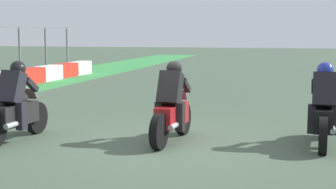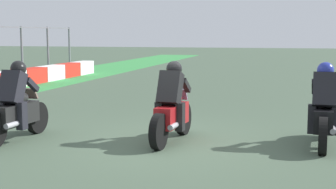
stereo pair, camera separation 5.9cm
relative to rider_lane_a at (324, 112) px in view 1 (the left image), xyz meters
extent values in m
plane|color=#405240|center=(-0.47, 2.75, -0.62)|extent=(120.00, 120.00, 0.00)
cube|color=white|center=(6.80, 10.66, -0.30)|extent=(1.58, 0.60, 0.64)
cube|color=red|center=(8.42, 10.66, -0.30)|extent=(1.58, 0.60, 0.64)
cube|color=white|center=(10.03, 10.66, -0.30)|extent=(1.58, 0.60, 0.64)
cube|color=red|center=(11.65, 10.66, -0.30)|extent=(1.58, 0.60, 0.64)
cube|color=white|center=(13.26, 10.66, -0.30)|extent=(1.58, 0.60, 0.64)
cylinder|color=slate|center=(10.10, 12.03, 0.54)|extent=(0.10, 0.10, 2.32)
cylinder|color=slate|center=(12.45, 12.03, 0.54)|extent=(0.10, 0.10, 2.32)
cylinder|color=slate|center=(14.80, 12.03, 0.54)|extent=(0.10, 0.10, 2.32)
cylinder|color=black|center=(0.70, -0.04, -0.30)|extent=(0.65, 0.18, 0.64)
cylinder|color=black|center=(-0.70, 0.04, -0.30)|extent=(0.65, 0.18, 0.64)
cube|color=black|center=(0.00, 0.00, -0.12)|extent=(1.12, 0.38, 0.40)
ellipsoid|color=black|center=(0.10, 0.00, 0.18)|extent=(0.50, 0.33, 0.24)
cube|color=red|center=(-0.51, 0.03, -0.10)|extent=(0.07, 0.16, 0.08)
cylinder|color=#A5A5AD|center=(-0.35, -0.14, -0.25)|extent=(0.42, 0.12, 0.10)
cube|color=black|center=(-0.10, 0.01, 0.40)|extent=(0.51, 0.43, 0.66)
sphere|color=navy|center=(0.12, -0.01, 0.74)|extent=(0.32, 0.32, 0.30)
cube|color=slate|center=(0.50, -0.03, 0.22)|extent=(0.17, 0.27, 0.23)
cube|color=black|center=(-0.10, 0.21, -0.12)|extent=(0.19, 0.15, 0.52)
cube|color=black|center=(-0.13, -0.19, -0.12)|extent=(0.19, 0.15, 0.52)
cube|color=black|center=(0.29, 0.17, 0.42)|extent=(0.39, 0.12, 0.31)
cube|color=black|center=(0.27, -0.19, 0.42)|extent=(0.39, 0.12, 0.31)
cylinder|color=black|center=(0.36, 2.67, -0.30)|extent=(0.65, 0.20, 0.64)
cylinder|color=black|center=(-1.03, 2.79, -0.30)|extent=(0.65, 0.20, 0.64)
cube|color=maroon|center=(-0.33, 2.73, -0.12)|extent=(1.12, 0.42, 0.40)
ellipsoid|color=maroon|center=(-0.23, 2.72, 0.18)|extent=(0.51, 0.34, 0.24)
cube|color=red|center=(-0.84, 2.78, -0.10)|extent=(0.07, 0.16, 0.08)
cylinder|color=#A5A5AD|center=(-0.70, 2.60, -0.25)|extent=(0.43, 0.14, 0.10)
cube|color=black|center=(-0.43, 2.74, 0.40)|extent=(0.52, 0.44, 0.66)
sphere|color=black|center=(-0.21, 2.72, 0.74)|extent=(0.33, 0.33, 0.30)
cube|color=gray|center=(0.16, 2.68, 0.22)|extent=(0.18, 0.27, 0.23)
cube|color=black|center=(-0.43, 2.94, -0.12)|extent=(0.19, 0.16, 0.52)
cube|color=black|center=(-0.47, 2.54, -0.12)|extent=(0.19, 0.16, 0.52)
cube|color=black|center=(-0.04, 2.88, 0.42)|extent=(0.39, 0.13, 0.31)
cube|color=black|center=(-0.07, 2.52, 0.42)|extent=(0.39, 0.13, 0.31)
cylinder|color=black|center=(-0.25, 5.58, -0.30)|extent=(0.65, 0.17, 0.64)
cube|color=black|center=(-0.95, 5.62, -0.12)|extent=(1.12, 0.38, 0.40)
ellipsoid|color=black|center=(-0.85, 5.61, 0.18)|extent=(0.50, 0.33, 0.24)
cylinder|color=#A5A5AD|center=(-1.31, 5.47, -0.25)|extent=(0.42, 0.12, 0.10)
cube|color=black|center=(-1.05, 5.62, 0.40)|extent=(0.51, 0.43, 0.66)
sphere|color=black|center=(-0.83, 5.61, 0.74)|extent=(0.32, 0.32, 0.30)
cube|color=#705B52|center=(-0.45, 5.59, 0.22)|extent=(0.17, 0.27, 0.23)
cube|color=black|center=(-1.06, 5.82, -0.12)|extent=(0.19, 0.15, 0.52)
cube|color=black|center=(-1.08, 5.42, -0.12)|extent=(0.19, 0.15, 0.52)
cube|color=black|center=(-0.66, 5.78, 0.42)|extent=(0.39, 0.12, 0.31)
cube|color=black|center=(-0.68, 5.42, 0.42)|extent=(0.39, 0.12, 0.31)
camera|label=1|loc=(-9.23, 0.59, 1.40)|focal=53.06mm
camera|label=2|loc=(-9.21, 0.53, 1.40)|focal=53.06mm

